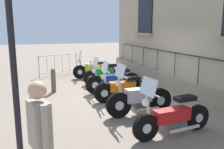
{
  "coord_description": "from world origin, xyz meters",
  "views": [
    {
      "loc": [
        2.92,
        7.62,
        2.36
      ],
      "look_at": [
        0.37,
        0.0,
        0.8
      ],
      "focal_mm": 38.21,
      "sensor_mm": 36.0,
      "label": 1
    }
  ],
  "objects_px": {
    "motorcycle_green": "(105,75)",
    "bollard": "(53,80)",
    "motorcycle_yellow": "(94,69)",
    "pedestrian_standing": "(40,137)",
    "motorcycle_silver": "(139,99)",
    "crowd_barrier": "(59,64)",
    "motorcycle_red": "(172,117)",
    "motorcycle_blue": "(113,81)",
    "motorcycle_orange": "(123,89)"
  },
  "relations": [
    {
      "from": "motorcycle_blue",
      "to": "motorcycle_red",
      "type": "bearing_deg",
      "value": 90.85
    },
    {
      "from": "motorcycle_blue",
      "to": "bollard",
      "type": "relative_size",
      "value": 2.4
    },
    {
      "from": "motorcycle_green",
      "to": "motorcycle_silver",
      "type": "bearing_deg",
      "value": 87.43
    },
    {
      "from": "motorcycle_orange",
      "to": "motorcycle_red",
      "type": "distance_m",
      "value": 2.72
    },
    {
      "from": "motorcycle_green",
      "to": "motorcycle_yellow",
      "type": "bearing_deg",
      "value": -84.24
    },
    {
      "from": "motorcycle_yellow",
      "to": "motorcycle_silver",
      "type": "distance_m",
      "value": 5.22
    },
    {
      "from": "motorcycle_green",
      "to": "motorcycle_red",
      "type": "relative_size",
      "value": 0.92
    },
    {
      "from": "crowd_barrier",
      "to": "motorcycle_green",
      "type": "bearing_deg",
      "value": 119.96
    },
    {
      "from": "crowd_barrier",
      "to": "pedestrian_standing",
      "type": "relative_size",
      "value": 1.17
    },
    {
      "from": "motorcycle_orange",
      "to": "crowd_barrier",
      "type": "height_order",
      "value": "motorcycle_orange"
    },
    {
      "from": "motorcycle_blue",
      "to": "bollard",
      "type": "height_order",
      "value": "motorcycle_blue"
    },
    {
      "from": "motorcycle_green",
      "to": "motorcycle_blue",
      "type": "distance_m",
      "value": 1.34
    },
    {
      "from": "motorcycle_green",
      "to": "bollard",
      "type": "relative_size",
      "value": 2.09
    },
    {
      "from": "motorcycle_silver",
      "to": "bollard",
      "type": "height_order",
      "value": "motorcycle_silver"
    },
    {
      "from": "bollard",
      "to": "pedestrian_standing",
      "type": "relative_size",
      "value": 0.52
    },
    {
      "from": "motorcycle_red",
      "to": "bollard",
      "type": "distance_m",
      "value": 5.1
    },
    {
      "from": "motorcycle_green",
      "to": "motorcycle_red",
      "type": "bearing_deg",
      "value": 89.83
    },
    {
      "from": "motorcycle_red",
      "to": "crowd_barrier",
      "type": "relative_size",
      "value": 1.01
    },
    {
      "from": "bollard",
      "to": "pedestrian_standing",
      "type": "xyz_separation_m",
      "value": [
        0.65,
        5.92,
        0.52
      ]
    },
    {
      "from": "pedestrian_standing",
      "to": "motorcycle_yellow",
      "type": "bearing_deg",
      "value": -108.79
    },
    {
      "from": "motorcycle_silver",
      "to": "bollard",
      "type": "relative_size",
      "value": 2.17
    },
    {
      "from": "motorcycle_yellow",
      "to": "bollard",
      "type": "xyz_separation_m",
      "value": [
        2.06,
        2.02,
        0.01
      ]
    },
    {
      "from": "motorcycle_green",
      "to": "bollard",
      "type": "xyz_separation_m",
      "value": [
        2.2,
        0.63,
        0.05
      ]
    },
    {
      "from": "motorcycle_blue",
      "to": "pedestrian_standing",
      "type": "bearing_deg",
      "value": 62.03
    },
    {
      "from": "motorcycle_blue",
      "to": "motorcycle_red",
      "type": "distance_m",
      "value": 3.91
    },
    {
      "from": "motorcycle_silver",
      "to": "motorcycle_blue",
      "type": "bearing_deg",
      "value": -92.25
    },
    {
      "from": "motorcycle_red",
      "to": "bollard",
      "type": "relative_size",
      "value": 2.26
    },
    {
      "from": "motorcycle_blue",
      "to": "motorcycle_orange",
      "type": "relative_size",
      "value": 1.1
    },
    {
      "from": "motorcycle_red",
      "to": "motorcycle_green",
      "type": "bearing_deg",
      "value": -90.17
    },
    {
      "from": "motorcycle_orange",
      "to": "pedestrian_standing",
      "type": "xyz_separation_m",
      "value": [
        2.7,
        4.03,
        0.56
      ]
    },
    {
      "from": "motorcycle_green",
      "to": "motorcycle_blue",
      "type": "xyz_separation_m",
      "value": [
        0.07,
        1.34,
        0.03
      ]
    },
    {
      "from": "motorcycle_yellow",
      "to": "pedestrian_standing",
      "type": "bearing_deg",
      "value": 71.21
    },
    {
      "from": "motorcycle_yellow",
      "to": "motorcycle_orange",
      "type": "relative_size",
      "value": 1.03
    },
    {
      "from": "motorcycle_green",
      "to": "crowd_barrier",
      "type": "height_order",
      "value": "motorcycle_green"
    },
    {
      "from": "motorcycle_green",
      "to": "crowd_barrier",
      "type": "distance_m",
      "value": 3.28
    },
    {
      "from": "motorcycle_green",
      "to": "pedestrian_standing",
      "type": "xyz_separation_m",
      "value": [
        2.84,
        6.55,
        0.57
      ]
    },
    {
      "from": "bollard",
      "to": "pedestrian_standing",
      "type": "distance_m",
      "value": 5.98
    },
    {
      "from": "motorcycle_orange",
      "to": "motorcycle_red",
      "type": "xyz_separation_m",
      "value": [
        -0.13,
        2.72,
        0.0
      ]
    },
    {
      "from": "motorcycle_orange",
      "to": "motorcycle_green",
      "type": "bearing_deg",
      "value": -93.19
    },
    {
      "from": "motorcycle_green",
      "to": "motorcycle_red",
      "type": "distance_m",
      "value": 5.24
    },
    {
      "from": "motorcycle_green",
      "to": "pedestrian_standing",
      "type": "bearing_deg",
      "value": 66.55
    },
    {
      "from": "motorcycle_green",
      "to": "crowd_barrier",
      "type": "xyz_separation_m",
      "value": [
        1.64,
        -2.84,
        0.16
      ]
    },
    {
      "from": "motorcycle_blue",
      "to": "crowd_barrier",
      "type": "distance_m",
      "value": 4.47
    },
    {
      "from": "pedestrian_standing",
      "to": "bollard",
      "type": "bearing_deg",
      "value": -96.22
    },
    {
      "from": "motorcycle_green",
      "to": "bollard",
      "type": "distance_m",
      "value": 2.29
    },
    {
      "from": "motorcycle_blue",
      "to": "pedestrian_standing",
      "type": "relative_size",
      "value": 1.26
    },
    {
      "from": "motorcycle_silver",
      "to": "pedestrian_standing",
      "type": "height_order",
      "value": "pedestrian_standing"
    },
    {
      "from": "motorcycle_blue",
      "to": "motorcycle_orange",
      "type": "xyz_separation_m",
      "value": [
        0.07,
        1.19,
        -0.02
      ]
    },
    {
      "from": "motorcycle_blue",
      "to": "pedestrian_standing",
      "type": "xyz_separation_m",
      "value": [
        2.77,
        5.22,
        0.54
      ]
    },
    {
      "from": "motorcycle_yellow",
      "to": "motorcycle_orange",
      "type": "height_order",
      "value": "motorcycle_orange"
    }
  ]
}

